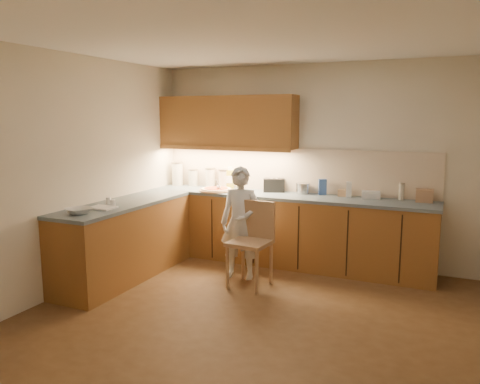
# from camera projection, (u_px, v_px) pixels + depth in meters

# --- Properties ---
(room) EXTENTS (4.54, 4.50, 2.62)m
(room) POSITION_uv_depth(u_px,v_px,m) (266.00, 144.00, 4.26)
(room) COLOR #53361C
(room) RESTS_ON ground
(l_counter) EXTENTS (3.77, 2.62, 0.92)m
(l_counter) POSITION_uv_depth(u_px,v_px,m) (233.00, 233.00, 5.95)
(l_counter) COLOR #905C2A
(l_counter) RESTS_ON ground
(backsplash) EXTENTS (3.75, 0.02, 0.58)m
(backsplash) POSITION_uv_depth(u_px,v_px,m) (293.00, 170.00, 6.28)
(backsplash) COLOR beige
(backsplash) RESTS_ON l_counter
(upper_cabinets) EXTENTS (1.95, 0.36, 0.73)m
(upper_cabinets) POSITION_uv_depth(u_px,v_px,m) (227.00, 122.00, 6.39)
(upper_cabinets) COLOR #905C2A
(upper_cabinets) RESTS_ON ground
(pizza_on_board) EXTENTS (0.46, 0.46, 0.19)m
(pizza_on_board) POSITION_uv_depth(u_px,v_px,m) (216.00, 190.00, 6.35)
(pizza_on_board) COLOR tan
(pizza_on_board) RESTS_ON l_counter
(child) EXTENTS (0.54, 0.40, 1.34)m
(child) POSITION_uv_depth(u_px,v_px,m) (241.00, 223.00, 5.56)
(child) COLOR silver
(child) RESTS_ON ground
(wooden_chair) EXTENTS (0.47, 0.47, 0.96)m
(wooden_chair) POSITION_uv_depth(u_px,v_px,m) (253.00, 237.00, 5.34)
(wooden_chair) COLOR tan
(wooden_chair) RESTS_ON ground
(mixing_bowl) EXTENTS (0.32, 0.32, 0.06)m
(mixing_bowl) POSITION_uv_depth(u_px,v_px,m) (79.00, 211.00, 4.86)
(mixing_bowl) COLOR silver
(mixing_bowl) RESTS_ON l_counter
(canister_a) EXTENTS (0.17, 0.17, 0.34)m
(canister_a) POSITION_uv_depth(u_px,v_px,m) (177.00, 174.00, 6.87)
(canister_a) COLOR silver
(canister_a) RESTS_ON l_counter
(canister_b) EXTENTS (0.14, 0.14, 0.25)m
(canister_b) POSITION_uv_depth(u_px,v_px,m) (193.00, 177.00, 6.81)
(canister_b) COLOR beige
(canister_b) RESTS_ON l_counter
(canister_c) EXTENTS (0.15, 0.15, 0.28)m
(canister_c) POSITION_uv_depth(u_px,v_px,m) (210.00, 177.00, 6.70)
(canister_c) COLOR white
(canister_c) RESTS_ON l_counter
(canister_d) EXTENTS (0.17, 0.17, 0.27)m
(canister_d) POSITION_uv_depth(u_px,v_px,m) (224.00, 178.00, 6.62)
(canister_d) COLOR beige
(canister_d) RESTS_ON l_counter
(oil_jug) EXTENTS (0.12, 0.10, 0.31)m
(oil_jug) POSITION_uv_depth(u_px,v_px,m) (230.00, 179.00, 6.58)
(oil_jug) COLOR gold
(oil_jug) RESTS_ON l_counter
(toaster) EXTENTS (0.32, 0.25, 0.18)m
(toaster) POSITION_uv_depth(u_px,v_px,m) (274.00, 185.00, 6.29)
(toaster) COLOR black
(toaster) RESTS_ON l_counter
(steel_pot) EXTENTS (0.18, 0.18, 0.14)m
(steel_pot) POSITION_uv_depth(u_px,v_px,m) (303.00, 188.00, 6.13)
(steel_pot) COLOR #A4A4A8
(steel_pot) RESTS_ON l_counter
(blue_box) EXTENTS (0.12, 0.10, 0.20)m
(blue_box) POSITION_uv_depth(u_px,v_px,m) (322.00, 187.00, 6.05)
(blue_box) COLOR #3759A5
(blue_box) RESTS_ON l_counter
(card_box_a) EXTENTS (0.13, 0.09, 0.09)m
(card_box_a) POSITION_uv_depth(u_px,v_px,m) (343.00, 193.00, 5.93)
(card_box_a) COLOR tan
(card_box_a) RESTS_ON l_counter
(white_bottle) EXTENTS (0.07, 0.07, 0.19)m
(white_bottle) POSITION_uv_depth(u_px,v_px,m) (349.00, 189.00, 5.86)
(white_bottle) COLOR silver
(white_bottle) RESTS_ON l_counter
(flat_pack) EXTENTS (0.24, 0.19, 0.09)m
(flat_pack) POSITION_uv_depth(u_px,v_px,m) (371.00, 195.00, 5.79)
(flat_pack) COLOR white
(flat_pack) RESTS_ON l_counter
(tall_jar) EXTENTS (0.07, 0.07, 0.21)m
(tall_jar) POSITION_uv_depth(u_px,v_px,m) (401.00, 191.00, 5.66)
(tall_jar) COLOR beige
(tall_jar) RESTS_ON l_counter
(card_box_b) EXTENTS (0.20, 0.16, 0.15)m
(card_box_b) POSITION_uv_depth(u_px,v_px,m) (424.00, 196.00, 5.53)
(card_box_b) COLOR tan
(card_box_b) RESTS_ON l_counter
(dough_cloth) EXTENTS (0.28, 0.23, 0.02)m
(dough_cloth) POSITION_uv_depth(u_px,v_px,m) (102.00, 208.00, 5.15)
(dough_cloth) COLOR white
(dough_cloth) RESTS_ON l_counter
(spice_jar_a) EXTENTS (0.06, 0.06, 0.08)m
(spice_jar_a) POSITION_uv_depth(u_px,v_px,m) (108.00, 201.00, 5.40)
(spice_jar_a) COLOR white
(spice_jar_a) RESTS_ON l_counter
(spice_jar_b) EXTENTS (0.07, 0.07, 0.08)m
(spice_jar_b) POSITION_uv_depth(u_px,v_px,m) (113.00, 203.00, 5.24)
(spice_jar_b) COLOR white
(spice_jar_b) RESTS_ON l_counter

